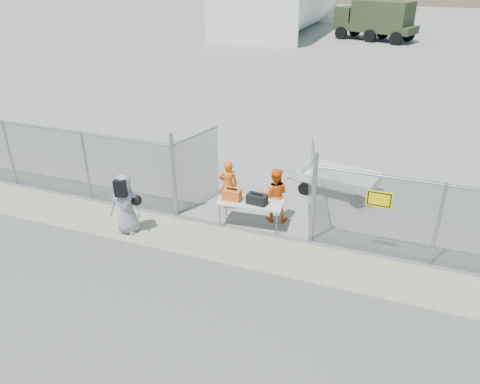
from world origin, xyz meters
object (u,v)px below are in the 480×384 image
at_px(folding_table, 250,213).
at_px(visitor, 125,204).
at_px(security_worker_left, 228,185).
at_px(utility_trailer, 338,182).
at_px(security_worker_right, 275,195).

distance_m(folding_table, visitor, 3.41).
relative_size(security_worker_left, utility_trailer, 0.49).
height_order(folding_table, security_worker_right, security_worker_right).
xyz_separation_m(visitor, utility_trailer, (4.95, 4.45, -0.47)).
distance_m(folding_table, security_worker_right, 0.87).
xyz_separation_m(security_worker_left, utility_trailer, (2.89, 2.21, -0.39)).
height_order(security_worker_right, visitor, visitor).
bearing_deg(visitor, security_worker_left, 34.58).
xyz_separation_m(folding_table, utility_trailer, (1.93, 2.96, -0.00)).
xyz_separation_m(security_worker_left, security_worker_right, (1.50, -0.20, 0.04)).
relative_size(folding_table, utility_trailer, 0.58).
bearing_deg(utility_trailer, security_worker_left, -132.90).
relative_size(folding_table, visitor, 1.06).
height_order(security_worker_left, utility_trailer, security_worker_left).
height_order(security_worker_left, security_worker_right, security_worker_right).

